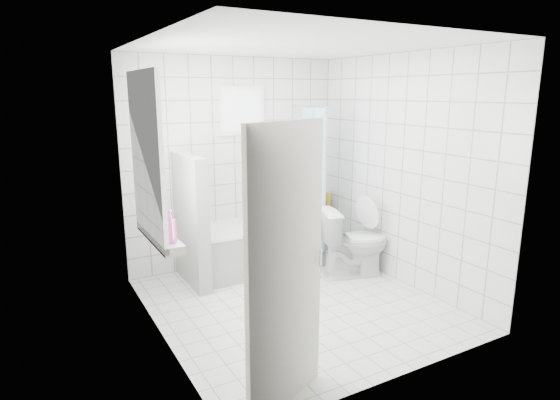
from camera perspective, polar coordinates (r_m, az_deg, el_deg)
ground at (r=5.04m, az=1.90°, el=-12.53°), size 3.00×3.00×0.00m
ceiling at (r=4.57m, az=2.16°, el=18.39°), size 3.00×3.00×0.00m
wall_back at (r=5.95m, az=-5.51°, el=4.51°), size 2.80×0.02×2.60m
wall_front at (r=3.47m, az=14.98°, el=-1.98°), size 2.80×0.02×2.60m
wall_left at (r=4.10m, az=-14.97°, el=0.29°), size 0.02×3.00×2.60m
wall_right at (r=5.48m, az=14.67°, el=3.43°), size 0.02×3.00×2.60m
window_left at (r=4.34m, az=-15.63°, el=4.98°), size 0.01×0.90×1.40m
window_back at (r=5.89m, az=-4.56°, el=10.81°), size 0.50×0.01×0.50m
window_sill at (r=4.51m, az=-14.50°, el=-4.32°), size 0.18×1.02×0.08m
door at (r=3.18m, az=0.72°, el=-8.57°), size 0.75×0.35×2.00m
bathtub at (r=5.90m, az=-2.79°, el=-5.61°), size 1.60×0.77×0.58m
partition_wall at (r=5.41m, az=-10.82°, el=-2.47°), size 0.15×0.85×1.50m
tiled_ledge at (r=6.68m, az=5.29°, el=-3.54°), size 0.40×0.24×0.55m
toilet at (r=5.70m, az=9.03°, el=-5.06°), size 0.92×0.68×0.84m
curtain_rod at (r=5.94m, az=3.65°, el=11.32°), size 0.02×0.80×0.02m
shower_curtain at (r=5.92m, az=4.20°, el=2.54°), size 0.14×0.48×1.78m
tub_faucet at (r=6.08m, az=-3.41°, el=0.42°), size 0.18×0.06×0.06m
sill_bottles at (r=4.37m, az=-14.15°, el=-2.58°), size 0.17×0.60×0.29m
ledge_bottles at (r=6.56m, az=5.53°, el=-0.34°), size 0.20×0.17×0.27m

